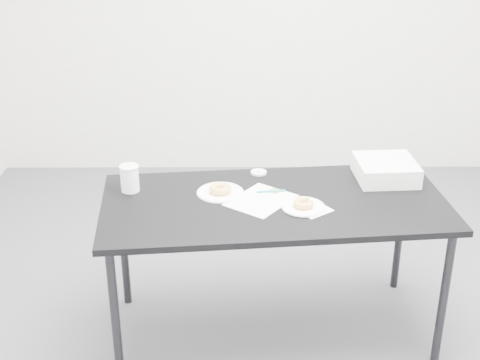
{
  "coord_description": "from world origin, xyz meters",
  "views": [
    {
      "loc": [
        -0.14,
        -2.95,
        2.16
      ],
      "look_at": [
        -0.13,
        0.02,
        0.8
      ],
      "focal_mm": 50.0,
      "sensor_mm": 36.0,
      "label": 1
    }
  ],
  "objects_px": {
    "plate_far": "(220,193)",
    "donut_near": "(303,203)",
    "table": "(274,211)",
    "coffee_cup": "(130,178)",
    "donut_far": "(220,189)",
    "pen": "(271,191)",
    "bakery_box": "(386,170)",
    "plate_near": "(303,207)",
    "scorecard": "(261,200)"
  },
  "relations": [
    {
      "from": "plate_near",
      "to": "plate_far",
      "type": "distance_m",
      "value": 0.42
    },
    {
      "from": "table",
      "to": "coffee_cup",
      "type": "distance_m",
      "value": 0.72
    },
    {
      "from": "pen",
      "to": "donut_near",
      "type": "height_order",
      "value": "donut_near"
    },
    {
      "from": "pen",
      "to": "plate_far",
      "type": "relative_size",
      "value": 0.61
    },
    {
      "from": "plate_far",
      "to": "bakery_box",
      "type": "xyz_separation_m",
      "value": [
        0.84,
        0.17,
        0.05
      ]
    },
    {
      "from": "plate_near",
      "to": "donut_near",
      "type": "distance_m",
      "value": 0.02
    },
    {
      "from": "pen",
      "to": "coffee_cup",
      "type": "height_order",
      "value": "coffee_cup"
    },
    {
      "from": "pen",
      "to": "bakery_box",
      "type": "xyz_separation_m",
      "value": [
        0.59,
        0.16,
        0.04
      ]
    },
    {
      "from": "coffee_cup",
      "to": "plate_far",
      "type": "bearing_deg",
      "value": -3.99
    },
    {
      "from": "scorecard",
      "to": "pen",
      "type": "distance_m",
      "value": 0.1
    },
    {
      "from": "scorecard",
      "to": "donut_far",
      "type": "relative_size",
      "value": 2.82
    },
    {
      "from": "plate_far",
      "to": "donut_far",
      "type": "bearing_deg",
      "value": 90.0
    },
    {
      "from": "scorecard",
      "to": "bakery_box",
      "type": "height_order",
      "value": "bakery_box"
    },
    {
      "from": "plate_near",
      "to": "bakery_box",
      "type": "distance_m",
      "value": 0.56
    },
    {
      "from": "pen",
      "to": "donut_near",
      "type": "distance_m",
      "value": 0.22
    },
    {
      "from": "pen",
      "to": "coffee_cup",
      "type": "distance_m",
      "value": 0.69
    },
    {
      "from": "plate_near",
      "to": "donut_far",
      "type": "height_order",
      "value": "donut_far"
    },
    {
      "from": "donut_near",
      "to": "bakery_box",
      "type": "xyz_separation_m",
      "value": [
        0.45,
        0.33,
        0.02
      ]
    },
    {
      "from": "table",
      "to": "donut_near",
      "type": "distance_m",
      "value": 0.17
    },
    {
      "from": "coffee_cup",
      "to": "bakery_box",
      "type": "xyz_separation_m",
      "value": [
        1.28,
        0.14,
        -0.02
      ]
    },
    {
      "from": "scorecard",
      "to": "coffee_cup",
      "type": "relative_size",
      "value": 2.27
    },
    {
      "from": "plate_near",
      "to": "bakery_box",
      "type": "relative_size",
      "value": 0.7
    },
    {
      "from": "table",
      "to": "plate_near",
      "type": "distance_m",
      "value": 0.16
    },
    {
      "from": "scorecard",
      "to": "plate_far",
      "type": "relative_size",
      "value": 1.32
    },
    {
      "from": "donut_near",
      "to": "donut_far",
      "type": "bearing_deg",
      "value": 157.72
    },
    {
      "from": "plate_far",
      "to": "plate_near",
      "type": "bearing_deg",
      "value": -22.28
    },
    {
      "from": "plate_near",
      "to": "donut_near",
      "type": "height_order",
      "value": "donut_near"
    },
    {
      "from": "plate_far",
      "to": "coffee_cup",
      "type": "height_order",
      "value": "coffee_cup"
    },
    {
      "from": "bakery_box",
      "to": "donut_far",
      "type": "bearing_deg",
      "value": -172.27
    },
    {
      "from": "donut_near",
      "to": "coffee_cup",
      "type": "height_order",
      "value": "coffee_cup"
    },
    {
      "from": "scorecard",
      "to": "bakery_box",
      "type": "xyz_separation_m",
      "value": [
        0.64,
        0.25,
        0.05
      ]
    },
    {
      "from": "table",
      "to": "donut_far",
      "type": "relative_size",
      "value": 15.82
    },
    {
      "from": "donut_near",
      "to": "plate_far",
      "type": "xyz_separation_m",
      "value": [
        -0.39,
        0.16,
        -0.02
      ]
    },
    {
      "from": "pen",
      "to": "plate_near",
      "type": "bearing_deg",
      "value": -55.56
    },
    {
      "from": "table",
      "to": "scorecard",
      "type": "distance_m",
      "value": 0.09
    },
    {
      "from": "scorecard",
      "to": "coffee_cup",
      "type": "height_order",
      "value": "coffee_cup"
    },
    {
      "from": "scorecard",
      "to": "donut_far",
      "type": "height_order",
      "value": "donut_far"
    },
    {
      "from": "pen",
      "to": "donut_near",
      "type": "bearing_deg",
      "value": -55.56
    },
    {
      "from": "donut_far",
      "to": "bakery_box",
      "type": "relative_size",
      "value": 0.37
    },
    {
      "from": "plate_far",
      "to": "coffee_cup",
      "type": "distance_m",
      "value": 0.45
    },
    {
      "from": "bakery_box",
      "to": "plate_near",
      "type": "bearing_deg",
      "value": -147.36
    },
    {
      "from": "plate_near",
      "to": "plate_far",
      "type": "xyz_separation_m",
      "value": [
        -0.39,
        0.16,
        -0.0
      ]
    },
    {
      "from": "scorecard",
      "to": "donut_near",
      "type": "xyz_separation_m",
      "value": [
        0.19,
        -0.08,
        0.02
      ]
    },
    {
      "from": "scorecard",
      "to": "coffee_cup",
      "type": "xyz_separation_m",
      "value": [
        -0.64,
        0.11,
        0.07
      ]
    },
    {
      "from": "plate_far",
      "to": "donut_far",
      "type": "distance_m",
      "value": 0.02
    },
    {
      "from": "plate_far",
      "to": "donut_near",
      "type": "bearing_deg",
      "value": -22.28
    },
    {
      "from": "table",
      "to": "coffee_cup",
      "type": "height_order",
      "value": "coffee_cup"
    },
    {
      "from": "scorecard",
      "to": "table",
      "type": "bearing_deg",
      "value": 33.19
    },
    {
      "from": "plate_near",
      "to": "pen",
      "type": "bearing_deg",
      "value": 130.75
    },
    {
      "from": "pen",
      "to": "scorecard",
      "type": "bearing_deg",
      "value": -127.71
    }
  ]
}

